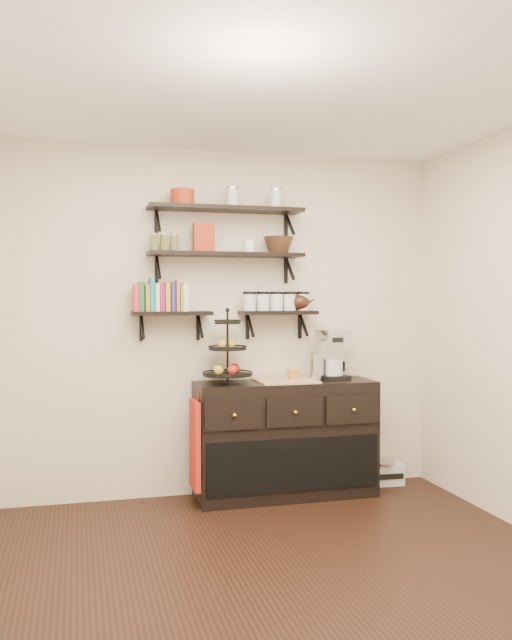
# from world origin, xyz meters

# --- Properties ---
(floor) EXTENTS (3.50, 3.50, 0.00)m
(floor) POSITION_xyz_m (0.00, 0.00, 0.00)
(floor) COLOR black
(floor) RESTS_ON ground
(ceiling) EXTENTS (3.50, 3.50, 0.02)m
(ceiling) POSITION_xyz_m (0.00, 0.00, 2.70)
(ceiling) COLOR white
(ceiling) RESTS_ON back_wall
(back_wall) EXTENTS (3.50, 0.02, 2.70)m
(back_wall) POSITION_xyz_m (0.00, 1.75, 1.35)
(back_wall) COLOR #F1E2CC
(back_wall) RESTS_ON ground
(shelf_top) EXTENTS (1.20, 0.27, 0.23)m
(shelf_top) POSITION_xyz_m (0.00, 1.62, 2.23)
(shelf_top) COLOR black
(shelf_top) RESTS_ON back_wall
(shelf_mid) EXTENTS (1.20, 0.27, 0.23)m
(shelf_mid) POSITION_xyz_m (0.00, 1.62, 1.88)
(shelf_mid) COLOR black
(shelf_mid) RESTS_ON back_wall
(shelf_low_left) EXTENTS (0.60, 0.25, 0.23)m
(shelf_low_left) POSITION_xyz_m (-0.42, 1.63, 1.43)
(shelf_low_left) COLOR black
(shelf_low_left) RESTS_ON back_wall
(shelf_low_right) EXTENTS (0.60, 0.25, 0.23)m
(shelf_low_right) POSITION_xyz_m (0.42, 1.63, 1.43)
(shelf_low_right) COLOR black
(shelf_low_right) RESTS_ON back_wall
(cookbooks) EXTENTS (0.40, 0.15, 0.26)m
(cookbooks) POSITION_xyz_m (-0.49, 1.63, 1.57)
(cookbooks) COLOR red
(cookbooks) RESTS_ON shelf_low_left
(glass_canisters) EXTENTS (0.54, 0.10, 0.13)m
(glass_canisters) POSITION_xyz_m (0.41, 1.63, 1.51)
(glass_canisters) COLOR silver
(glass_canisters) RESTS_ON shelf_low_right
(sideboard) EXTENTS (1.40, 0.50, 0.92)m
(sideboard) POSITION_xyz_m (0.45, 1.51, 0.45)
(sideboard) COLOR black
(sideboard) RESTS_ON floor
(fruit_stand) EXTENTS (0.37, 0.37, 0.55)m
(fruit_stand) POSITION_xyz_m (-0.01, 1.52, 1.09)
(fruit_stand) COLOR black
(fruit_stand) RESTS_ON sideboard
(candle) EXTENTS (0.08, 0.08, 0.08)m
(candle) POSITION_xyz_m (0.51, 1.51, 0.96)
(candle) COLOR #A86926
(candle) RESTS_ON sideboard
(coffee_maker) EXTENTS (0.25, 0.25, 0.40)m
(coffee_maker) POSITION_xyz_m (0.84, 1.54, 1.09)
(coffee_maker) COLOR black
(coffee_maker) RESTS_ON sideboard
(thermal_carafe) EXTENTS (0.11, 0.11, 0.22)m
(thermal_carafe) POSITION_xyz_m (0.70, 1.49, 1.01)
(thermal_carafe) COLOR silver
(thermal_carafe) RESTS_ON sideboard
(apron) EXTENTS (0.04, 0.28, 0.65)m
(apron) POSITION_xyz_m (-0.28, 1.41, 0.47)
(apron) COLOR #A11B11
(apron) RESTS_ON sideboard
(radio) EXTENTS (0.33, 0.23, 0.19)m
(radio) POSITION_xyz_m (1.33, 1.61, 0.10)
(radio) COLOR silver
(radio) RESTS_ON floor
(recipe_box) EXTENTS (0.16, 0.07, 0.22)m
(recipe_box) POSITION_xyz_m (-0.18, 1.61, 2.01)
(recipe_box) COLOR #A82B13
(recipe_box) RESTS_ON shelf_mid
(walnut_bowl) EXTENTS (0.24, 0.24, 0.13)m
(walnut_bowl) POSITION_xyz_m (0.42, 1.61, 1.96)
(walnut_bowl) COLOR black
(walnut_bowl) RESTS_ON shelf_mid
(ramekins) EXTENTS (0.09, 0.09, 0.10)m
(ramekins) POSITION_xyz_m (0.18, 1.61, 1.95)
(ramekins) COLOR white
(ramekins) RESTS_ON shelf_mid
(teapot) EXTENTS (0.22, 0.18, 0.15)m
(teapot) POSITION_xyz_m (0.60, 1.63, 1.53)
(teapot) COLOR #32180F
(teapot) RESTS_ON shelf_low_right
(red_pot) EXTENTS (0.18, 0.18, 0.12)m
(red_pot) POSITION_xyz_m (-0.34, 1.61, 2.31)
(red_pot) COLOR #A82B13
(red_pot) RESTS_ON shelf_top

